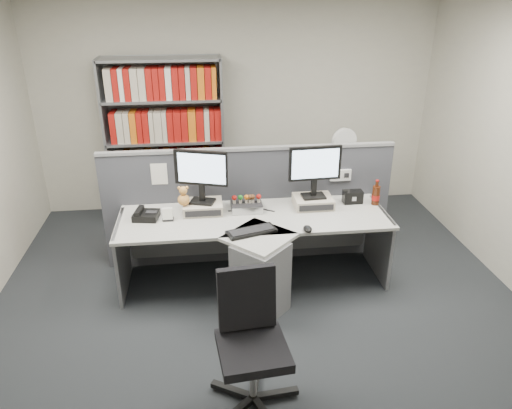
{
  "coord_description": "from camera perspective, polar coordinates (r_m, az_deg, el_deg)",
  "views": [
    {
      "loc": [
        -0.47,
        -3.35,
        2.76
      ],
      "look_at": [
        0.0,
        0.65,
        0.92
      ],
      "focal_mm": 34.01,
      "sensor_mm": 36.0,
      "label": 1
    }
  ],
  "objects": [
    {
      "name": "monitor_right",
      "position": [
        4.75,
        6.94,
        4.35
      ],
      "size": [
        0.52,
        0.18,
        0.53
      ],
      "color": "black",
      "rests_on": "monitor_riser_right"
    },
    {
      "name": "monitor_riser_left",
      "position": [
        4.76,
        -6.27,
        -0.3
      ],
      "size": [
        0.38,
        0.31,
        0.1
      ],
      "color": "#BEB29E",
      "rests_on": "desk"
    },
    {
      "name": "desk_calendar",
      "position": [
        4.64,
        -10.34,
        -1.24
      ],
      "size": [
        0.1,
        0.08,
        0.12
      ],
      "color": "black",
      "rests_on": "desk"
    },
    {
      "name": "figurines",
      "position": [
        4.73,
        -1.06,
        0.78
      ],
      "size": [
        0.29,
        0.05,
        0.09
      ],
      "color": "#BEB29E",
      "rests_on": "desktop_pc"
    },
    {
      "name": "monitor_left",
      "position": [
        4.62,
        -6.47,
        3.8
      ],
      "size": [
        0.5,
        0.23,
        0.53
      ],
      "color": "black",
      "rests_on": "monitor_riser_left"
    },
    {
      "name": "room_shell",
      "position": [
        3.52,
        1.25,
        8.58
      ],
      "size": [
        5.04,
        5.54,
        2.72
      ],
      "color": "#BAB6A6",
      "rests_on": "ground"
    },
    {
      "name": "speaker",
      "position": [
        5.02,
        11.3,
        0.9
      ],
      "size": [
        0.19,
        0.11,
        0.13
      ],
      "primitive_type": "cube",
      "color": "black",
      "rests_on": "desk"
    },
    {
      "name": "mouse",
      "position": [
        4.4,
        6.09,
        -2.87
      ],
      "size": [
        0.08,
        0.12,
        0.05
      ],
      "primitive_type": "ellipsoid",
      "color": "black",
      "rests_on": "desk"
    },
    {
      "name": "partition",
      "position": [
        5.08,
        -0.74,
        0.0
      ],
      "size": [
        3.0,
        0.08,
        1.27
      ],
      "color": "#42434B",
      "rests_on": "ground"
    },
    {
      "name": "office_chair",
      "position": [
        3.48,
        -0.63,
        -15.35
      ],
      "size": [
        0.64,
        0.65,
        0.98
      ],
      "color": "silver",
      "rests_on": "ground"
    },
    {
      "name": "keyboard",
      "position": [
        4.35,
        -0.53,
        -3.15
      ],
      "size": [
        0.48,
        0.29,
        0.03
      ],
      "color": "black",
      "rests_on": "desk"
    },
    {
      "name": "monitor_riser_right",
      "position": [
        4.88,
        6.73,
        0.33
      ],
      "size": [
        0.38,
        0.31,
        0.1
      ],
      "color": "#BEB29E",
      "rests_on": "desk"
    },
    {
      "name": "desktop_pc",
      "position": [
        4.79,
        -1.13,
        -0.15
      ],
      "size": [
        0.3,
        0.27,
        0.08
      ],
      "color": "black",
      "rests_on": "desk"
    },
    {
      "name": "plush_toy",
      "position": [
        4.67,
        -8.52,
        0.85
      ],
      "size": [
        0.11,
        0.11,
        0.2
      ],
      "color": "#D09145",
      "rests_on": "monitor_riser_left"
    },
    {
      "name": "desk_phone",
      "position": [
        4.72,
        -12.85,
        -1.2
      ],
      "size": [
        0.26,
        0.24,
        0.1
      ],
      "color": "black",
      "rests_on": "desk"
    },
    {
      "name": "filing_cabinet",
      "position": [
        6.09,
        9.78,
        0.88
      ],
      "size": [
        0.45,
        0.61,
        0.7
      ],
      "color": "gray",
      "rests_on": "ground"
    },
    {
      "name": "desk_fan",
      "position": [
        5.86,
        10.25,
        6.98
      ],
      "size": [
        0.31,
        0.19,
        0.53
      ],
      "color": "white",
      "rests_on": "filing_cabinet"
    },
    {
      "name": "ground",
      "position": [
        4.36,
        1.03,
        -14.67
      ],
      "size": [
        5.5,
        5.5,
        0.0
      ],
      "primitive_type": "plane",
      "color": "#282B2F",
      "rests_on": "ground"
    },
    {
      "name": "desk",
      "position": [
        4.59,
        0.08,
        -5.56
      ],
      "size": [
        2.6,
        1.2,
        0.72
      ],
      "color": "#B1B1AB",
      "rests_on": "ground"
    },
    {
      "name": "cola_bottle",
      "position": [
        5.02,
        13.9,
        1.06
      ],
      "size": [
        0.08,
        0.08,
        0.26
      ],
      "color": "#3F190A",
      "rests_on": "desk"
    },
    {
      "name": "shelving_unit",
      "position": [
        6.08,
        -10.54,
        7.06
      ],
      "size": [
        1.41,
        0.4,
        2.0
      ],
      "color": "gray",
      "rests_on": "ground"
    }
  ]
}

